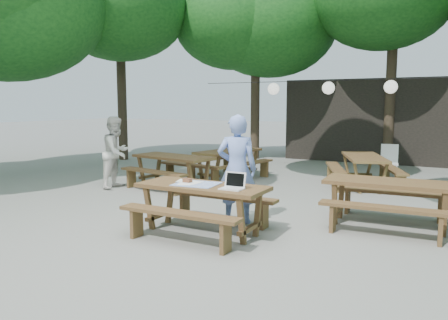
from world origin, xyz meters
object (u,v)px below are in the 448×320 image
second_person (116,152)px  main_picnic_table (202,208)px  plastic_chair (389,169)px  woman (237,169)px  picnic_table_nw (173,171)px

second_person → main_picnic_table: bearing=-127.7°
second_person → plastic_chair: bearing=-58.1°
woman → plastic_chair: 6.05m
plastic_chair → picnic_table_nw: bearing=-147.7°
second_person → plastic_chair: size_ratio=1.87×
main_picnic_table → plastic_chair: bearing=74.6°
woman → second_person: bearing=-40.9°
main_picnic_table → picnic_table_nw: size_ratio=0.94×
picnic_table_nw → woman: woman is taller
main_picnic_table → woman: size_ratio=1.11×
woman → plastic_chair: woman is taller
plastic_chair → second_person: bearing=-149.4°
second_person → plastic_chair: 7.06m
picnic_table_nw → second_person: (-1.13, -0.69, 0.45)m
main_picnic_table → woman: woman is taller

